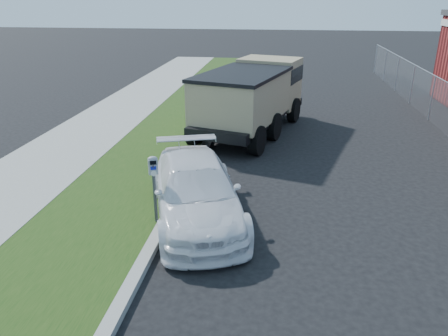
# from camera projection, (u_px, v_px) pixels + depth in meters

# --- Properties ---
(ground) EXTENTS (120.00, 120.00, 0.00)m
(ground) POSITION_uv_depth(u_px,v_px,m) (281.00, 229.00, 9.65)
(ground) COLOR black
(ground) RESTS_ON ground
(streetside) EXTENTS (6.12, 50.00, 0.15)m
(streetside) POSITION_uv_depth(u_px,v_px,m) (80.00, 179.00, 12.14)
(streetside) COLOR gray
(streetside) RESTS_ON ground
(parking_meter) EXTENTS (0.25, 0.20, 1.53)m
(parking_meter) POSITION_uv_depth(u_px,v_px,m) (154.00, 175.00, 9.31)
(parking_meter) COLOR #3F4247
(parking_meter) RESTS_ON ground
(white_wagon) EXTENTS (3.19, 4.98, 1.34)m
(white_wagon) POSITION_uv_depth(u_px,v_px,m) (196.00, 190.00, 10.01)
(white_wagon) COLOR white
(white_wagon) RESTS_ON ground
(dump_truck) EXTENTS (4.01, 6.69, 2.47)m
(dump_truck) POSITION_uv_depth(u_px,v_px,m) (253.00, 94.00, 16.23)
(dump_truck) COLOR black
(dump_truck) RESTS_ON ground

